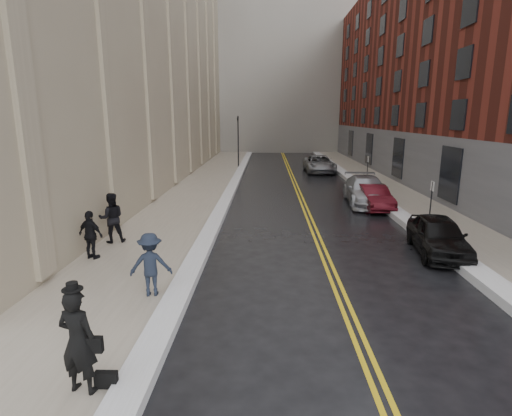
# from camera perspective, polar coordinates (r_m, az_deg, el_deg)

# --- Properties ---
(ground) EXTENTS (160.00, 160.00, 0.00)m
(ground) POSITION_cam_1_polar(r_m,az_deg,el_deg) (11.46, -0.13, -13.54)
(ground) COLOR black
(ground) RESTS_ON ground
(sidewalk_left) EXTENTS (4.00, 64.00, 0.15)m
(sidewalk_left) POSITION_cam_1_polar(r_m,az_deg,el_deg) (27.16, -8.63, 2.09)
(sidewalk_left) COLOR gray
(sidewalk_left) RESTS_ON ground
(sidewalk_right) EXTENTS (3.00, 64.00, 0.15)m
(sidewalk_right) POSITION_cam_1_polar(r_m,az_deg,el_deg) (28.11, 19.59, 1.84)
(sidewalk_right) COLOR gray
(sidewalk_right) RESTS_ON ground
(lane_stripe_a) EXTENTS (0.12, 64.00, 0.01)m
(lane_stripe_a) POSITION_cam_1_polar(r_m,az_deg,el_deg) (26.82, 6.00, 1.87)
(lane_stripe_a) COLOR gold
(lane_stripe_a) RESTS_ON ground
(lane_stripe_b) EXTENTS (0.12, 64.00, 0.01)m
(lane_stripe_b) POSITION_cam_1_polar(r_m,az_deg,el_deg) (26.84, 6.51, 1.87)
(lane_stripe_b) COLOR gold
(lane_stripe_b) RESTS_ON ground
(snow_ridge_left) EXTENTS (0.70, 60.80, 0.26)m
(snow_ridge_left) POSITION_cam_1_polar(r_m,az_deg,el_deg) (26.84, -3.80, 2.19)
(snow_ridge_left) COLOR white
(snow_ridge_left) RESTS_ON ground
(snow_ridge_right) EXTENTS (0.85, 60.80, 0.30)m
(snow_ridge_right) POSITION_cam_1_polar(r_m,az_deg,el_deg) (27.58, 15.94, 2.05)
(snow_ridge_right) COLOR white
(snow_ridge_right) RESTS_ON ground
(building_right) EXTENTS (14.00, 50.00, 18.00)m
(building_right) POSITION_cam_1_polar(r_m,az_deg,el_deg) (37.63, 30.25, 17.17)
(building_right) COLOR maroon
(building_right) RESTS_ON ground
(tower_far_right) EXTENTS (22.00, 18.00, 44.00)m
(tower_far_right) POSITION_cam_1_polar(r_m,az_deg,el_deg) (79.29, 12.71, 24.91)
(tower_far_right) COLOR slate
(tower_far_right) RESTS_ON ground
(traffic_signal) EXTENTS (0.18, 0.15, 5.20)m
(traffic_signal) POSITION_cam_1_polar(r_m,az_deg,el_deg) (40.41, -2.57, 10.02)
(traffic_signal) COLOR black
(traffic_signal) RESTS_ON ground
(parking_sign_near) EXTENTS (0.06, 0.35, 2.23)m
(parking_sign_near) POSITION_cam_1_polar(r_m,az_deg,el_deg) (20.12, 23.73, 1.07)
(parking_sign_near) COLOR black
(parking_sign_near) RESTS_ON ground
(parking_sign_far) EXTENTS (0.06, 0.35, 2.23)m
(parking_sign_far) POSITION_cam_1_polar(r_m,az_deg,el_deg) (31.41, 15.65, 5.58)
(parking_sign_far) COLOR black
(parking_sign_far) RESTS_ON ground
(car_black) EXTENTS (2.26, 4.44, 1.45)m
(car_black) POSITION_cam_1_polar(r_m,az_deg,el_deg) (16.60, 24.59, -3.59)
(car_black) COLOR black
(car_black) RESTS_ON ground
(car_maroon) EXTENTS (1.59, 4.14, 1.34)m
(car_maroon) POSITION_cam_1_polar(r_m,az_deg,el_deg) (23.55, 16.42, 1.53)
(car_maroon) COLOR #4D0D16
(car_maroon) RESTS_ON ground
(car_silver_near) EXTENTS (2.64, 5.73, 1.62)m
(car_silver_near) POSITION_cam_1_polar(r_m,az_deg,el_deg) (24.67, 15.47, 2.42)
(car_silver_near) COLOR #A1A2A8
(car_silver_near) RESTS_ON ground
(car_silver_far) EXTENTS (2.72, 5.72, 1.57)m
(car_silver_far) POSITION_cam_1_polar(r_m,az_deg,el_deg) (38.12, 9.02, 6.24)
(car_silver_far) COLOR gray
(car_silver_far) RESTS_ON ground
(pedestrian_main) EXTENTS (0.81, 0.62, 2.01)m
(pedestrian_main) POSITION_cam_1_polar(r_m,az_deg,el_deg) (8.22, -24.07, -17.01)
(pedestrian_main) COLOR black
(pedestrian_main) RESTS_ON sidewalk_left
(pedestrian_a) EXTENTS (1.19, 1.07, 2.02)m
(pedestrian_a) POSITION_cam_1_polar(r_m,az_deg,el_deg) (16.96, -19.93, -1.33)
(pedestrian_a) COLOR black
(pedestrian_a) RESTS_ON sidewalk_left
(pedestrian_b) EXTENTS (1.26, 0.84, 1.82)m
(pedestrian_b) POSITION_cam_1_polar(r_m,az_deg,el_deg) (11.68, -14.82, -7.79)
(pedestrian_b) COLOR #19202E
(pedestrian_b) RESTS_ON sidewalk_left
(pedestrian_c) EXTENTS (1.11, 0.77, 1.75)m
(pedestrian_c) POSITION_cam_1_polar(r_m,az_deg,el_deg) (15.28, -22.52, -3.58)
(pedestrian_c) COLOR black
(pedestrian_c) RESTS_ON sidewalk_left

